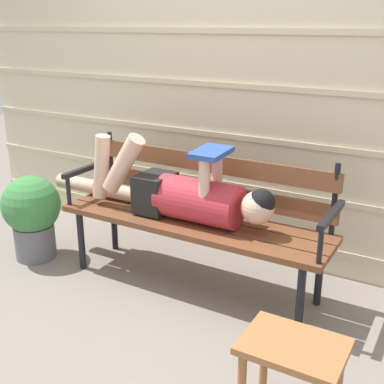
# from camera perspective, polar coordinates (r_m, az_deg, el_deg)

# --- Properties ---
(ground_plane) EXTENTS (12.00, 12.00, 0.00)m
(ground_plane) POSITION_cam_1_polar(r_m,az_deg,el_deg) (3.07, -1.75, -12.13)
(ground_plane) COLOR gray
(house_siding) EXTENTS (4.60, 0.08, 2.39)m
(house_siding) POSITION_cam_1_polar(r_m,az_deg,el_deg) (3.34, 5.31, 12.23)
(house_siding) COLOR beige
(house_siding) RESTS_ON ground
(park_bench) EXTENTS (1.72, 0.47, 0.87)m
(park_bench) POSITION_cam_1_polar(r_m,az_deg,el_deg) (3.04, 0.64, -2.08)
(park_bench) COLOR brown
(park_bench) RESTS_ON ground
(reclining_person) EXTENTS (1.66, 0.26, 0.51)m
(reclining_person) POSITION_cam_1_polar(r_m,az_deg,el_deg) (2.99, -1.45, -0.15)
(reclining_person) COLOR #B72D38
(footstool) EXTENTS (0.41, 0.30, 0.39)m
(footstool) POSITION_cam_1_polar(r_m,az_deg,el_deg) (2.12, 11.57, -18.56)
(footstool) COLOR #9E6638
(footstool) RESTS_ON ground
(potted_plant) EXTENTS (0.40, 0.40, 0.60)m
(potted_plant) POSITION_cam_1_polar(r_m,az_deg,el_deg) (3.59, -18.05, -2.33)
(potted_plant) COLOR slate
(potted_plant) RESTS_ON ground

